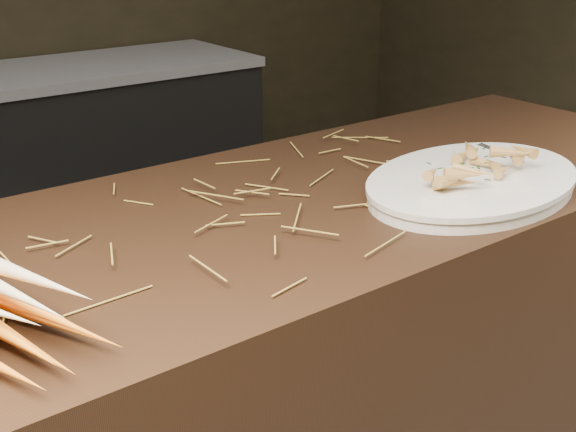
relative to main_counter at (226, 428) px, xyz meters
The scene contains 6 objects.
main_counter is the anchor object (origin of this frame).
back_counter 1.90m from the main_counter, 80.93° to the left, with size 1.82×0.62×0.84m.
straw_bedding 0.46m from the main_counter, 90.00° to the left, with size 1.40×0.60×0.02m, color olive, non-canonical shape.
serving_platter 0.69m from the main_counter, 18.84° to the right, with size 0.51×0.34×0.03m, color white, non-canonical shape.
roasted_veg_heap 0.72m from the main_counter, 18.84° to the right, with size 0.25×0.18×0.06m, color tan, non-canonical shape.
serving_fork 0.84m from the main_counter, 13.42° to the right, with size 0.02×0.19×0.00m, color silver.
Camera 1 is at (-0.61, -0.71, 1.40)m, focal length 45.00 mm.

